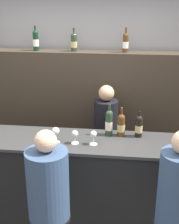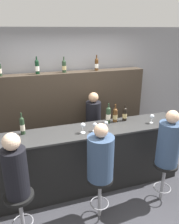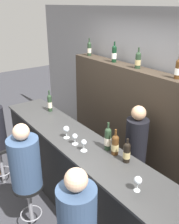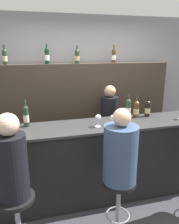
% 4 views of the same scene
% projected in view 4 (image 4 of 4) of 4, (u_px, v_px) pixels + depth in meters
% --- Properties ---
extents(ground_plane, '(16.00, 16.00, 0.00)m').
position_uv_depth(ground_plane, '(110.00, 206.00, 2.91)').
color(ground_plane, '#333338').
extents(wall_back, '(6.40, 0.05, 2.60)m').
position_uv_depth(wall_back, '(82.00, 89.00, 4.07)').
color(wall_back, gray).
rests_on(wall_back, ground_plane).
extents(bar_counter, '(3.20, 0.59, 1.08)m').
position_uv_depth(bar_counter, '(105.00, 160.00, 3.02)').
color(bar_counter, black).
rests_on(bar_counter, ground_plane).
extents(back_bar_cabinet, '(3.00, 0.28, 1.79)m').
position_uv_depth(back_bar_cabinet, '(85.00, 113.00, 3.97)').
color(back_bar_cabinet, '#382D23').
rests_on(back_bar_cabinet, ground_plane).
extents(wine_bottle_counter_0, '(0.07, 0.07, 0.34)m').
position_uv_depth(wine_bottle_counter_0, '(26.00, 116.00, 2.73)').
color(wine_bottle_counter_0, '#233823').
rests_on(wine_bottle_counter_0, bar_counter).
extents(wine_bottle_counter_1, '(0.08, 0.08, 0.34)m').
position_uv_depth(wine_bottle_counter_1, '(128.00, 108.00, 3.08)').
color(wine_bottle_counter_1, '#233823').
rests_on(wine_bottle_counter_1, bar_counter).
extents(wine_bottle_counter_2, '(0.08, 0.08, 0.31)m').
position_uv_depth(wine_bottle_counter_2, '(136.00, 109.00, 3.11)').
color(wine_bottle_counter_2, '#4C2D14').
rests_on(wine_bottle_counter_2, bar_counter).
extents(wine_bottle_counter_3, '(0.08, 0.08, 0.28)m').
position_uv_depth(wine_bottle_counter_3, '(148.00, 108.00, 3.16)').
color(wine_bottle_counter_3, black).
rests_on(wine_bottle_counter_3, bar_counter).
extents(wine_bottle_backbar_0, '(0.07, 0.07, 0.30)m').
position_uv_depth(wine_bottle_backbar_0, '(5.00, 57.00, 3.38)').
color(wine_bottle_backbar_0, '#233823').
rests_on(wine_bottle_backbar_0, back_bar_cabinet).
extents(wine_bottle_backbar_1, '(0.07, 0.07, 0.31)m').
position_uv_depth(wine_bottle_backbar_1, '(47.00, 56.00, 3.53)').
color(wine_bottle_backbar_1, black).
rests_on(wine_bottle_backbar_1, back_bar_cabinet).
extents(wine_bottle_backbar_2, '(0.08, 0.08, 0.29)m').
position_uv_depth(wine_bottle_backbar_2, '(77.00, 56.00, 3.66)').
color(wine_bottle_backbar_2, '#233823').
rests_on(wine_bottle_backbar_2, back_bar_cabinet).
extents(wine_bottle_backbar_3, '(0.07, 0.07, 0.30)m').
position_uv_depth(wine_bottle_backbar_3, '(114.00, 56.00, 3.82)').
color(wine_bottle_backbar_3, '#4C2D14').
rests_on(wine_bottle_backbar_3, back_bar_cabinet).
extents(wine_glass_0, '(0.08, 0.08, 0.16)m').
position_uv_depth(wine_glass_0, '(98.00, 118.00, 2.73)').
color(wine_glass_0, silver).
rests_on(wine_glass_0, bar_counter).
extents(wine_glass_1, '(0.07, 0.07, 0.14)m').
position_uv_depth(wine_glass_1, '(113.00, 118.00, 2.79)').
color(wine_glass_1, silver).
rests_on(wine_glass_1, bar_counter).
extents(wine_glass_2, '(0.08, 0.08, 0.14)m').
position_uv_depth(wine_glass_2, '(126.00, 117.00, 2.83)').
color(wine_glass_2, silver).
rests_on(wine_glass_2, bar_counter).
extents(bar_stool_left, '(0.36, 0.36, 0.67)m').
position_uv_depth(bar_stool_left, '(17.00, 210.00, 2.12)').
color(bar_stool_left, gray).
rests_on(bar_stool_left, ground_plane).
extents(guest_seated_left, '(0.29, 0.29, 0.83)m').
position_uv_depth(guest_seated_left, '(12.00, 162.00, 1.98)').
color(guest_seated_left, black).
rests_on(guest_seated_left, bar_stool_left).
extents(bar_stool_middle, '(0.36, 0.36, 0.67)m').
position_uv_depth(bar_stool_middle, '(119.00, 192.00, 2.38)').
color(bar_stool_middle, gray).
rests_on(bar_stool_middle, ground_plane).
extents(guest_seated_middle, '(0.35, 0.35, 0.80)m').
position_uv_depth(guest_seated_middle, '(120.00, 152.00, 2.25)').
color(guest_seated_middle, '#334766').
rests_on(guest_seated_middle, bar_stool_middle).
extents(bartender, '(0.29, 0.29, 1.46)m').
position_uv_depth(bartender, '(109.00, 131.00, 3.73)').
color(bartender, black).
rests_on(bartender, ground_plane).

